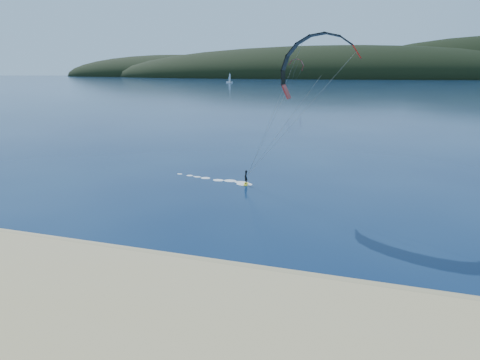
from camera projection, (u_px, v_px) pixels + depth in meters
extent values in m
plane|color=#08193C|center=(164.00, 300.00, 23.67)|extent=(1800.00, 1800.00, 0.00)
cube|color=#938155|center=(194.00, 265.00, 27.81)|extent=(220.00, 2.50, 0.10)
ellipsoid|color=black|center=(325.00, 78.00, 701.42)|extent=(840.00, 280.00, 110.00)
ellipsoid|color=black|center=(173.00, 76.00, 847.60)|extent=(520.00, 220.00, 90.00)
cube|color=yellow|center=(246.00, 184.00, 47.51)|extent=(0.75, 1.44, 0.08)
imported|color=black|center=(246.00, 177.00, 47.27)|extent=(0.54, 0.70, 1.70)
cylinder|color=gray|center=(280.00, 131.00, 42.18)|extent=(0.02, 0.02, 15.05)
cube|color=yellow|center=(287.00, 95.00, 220.57)|extent=(1.41, 1.35, 0.08)
imported|color=black|center=(287.00, 93.00, 220.32)|extent=(1.12, 1.11, 1.82)
cylinder|color=gray|center=(292.00, 80.00, 214.19)|extent=(0.02, 0.02, 16.26)
cube|color=white|center=(229.00, 82.00, 431.09)|extent=(7.94, 5.02, 1.32)
cylinder|color=white|center=(229.00, 77.00, 429.68)|extent=(0.19, 0.19, 10.40)
cube|color=white|center=(230.00, 77.00, 430.88)|extent=(0.94, 2.31, 7.56)
cube|color=white|center=(229.00, 79.00, 428.78)|extent=(0.73, 1.78, 4.73)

